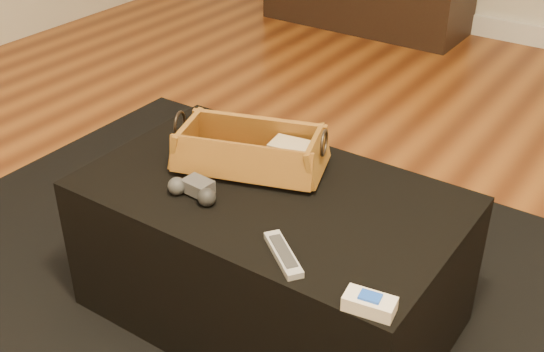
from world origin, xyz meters
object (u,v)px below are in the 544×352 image
Objects in this scene: cream_gadget at (370,304)px; tv_remote at (242,161)px; game_controller at (194,190)px; ottoman at (270,254)px; silver_remote at (283,254)px; wicker_basket at (250,152)px.

tv_remote is at bearing 150.75° from cream_gadget.
tv_remote is 0.19m from game_controller.
ottoman is 6.32× the size of silver_remote.
tv_remote is 0.64m from cream_gadget.
cream_gadget is (0.54, -0.33, -0.03)m from wicker_basket.
game_controller is (-0.03, -0.21, -0.02)m from wicker_basket.
silver_remote is at bearing -49.42° from ottoman.
tv_remote is at bearing -124.52° from wicker_basket.
game_controller is at bearing -135.32° from ottoman.
wicker_basket is 4.02× the size of cream_gadget.
game_controller reaches higher than ottoman.
tv_remote is 1.92× the size of cream_gadget.
game_controller reaches higher than cream_gadget.
wicker_basket reaches higher than tv_remote.
game_controller is at bearing -118.97° from tv_remote.
tv_remote reaches higher than ottoman.
silver_remote is 1.40× the size of cream_gadget.
wicker_basket is 2.87× the size of silver_remote.
ottoman is at bearing -44.56° from tv_remote.
tv_remote is (-0.13, 0.05, 0.24)m from ottoman.
cream_gadget reaches higher than silver_remote.
cream_gadget is at bearing -31.72° from ottoman.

